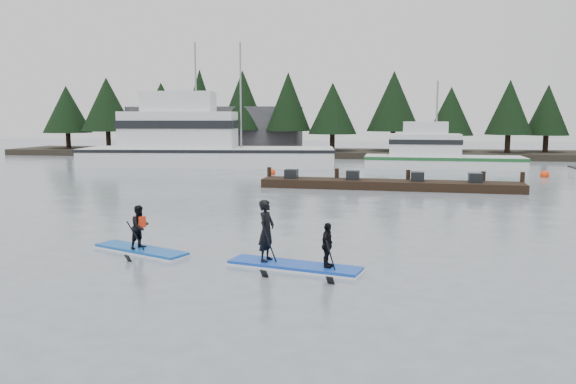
# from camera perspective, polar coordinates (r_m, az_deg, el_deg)

# --- Properties ---
(ground) EXTENTS (160.00, 160.00, 0.00)m
(ground) POSITION_cam_1_polar(r_m,az_deg,el_deg) (15.67, -3.53, -6.87)
(ground) COLOR slate
(ground) RESTS_ON ground
(far_shore) EXTENTS (70.00, 8.00, 0.60)m
(far_shore) POSITION_cam_1_polar(r_m,az_deg,el_deg) (57.01, 5.80, 3.94)
(far_shore) COLOR #2D281E
(far_shore) RESTS_ON ground
(treeline) EXTENTS (60.00, 4.00, 8.00)m
(treeline) POSITION_cam_1_polar(r_m,az_deg,el_deg) (57.03, 5.79, 3.63)
(treeline) COLOR black
(treeline) RESTS_ON ground
(waterfront_building) EXTENTS (18.00, 6.00, 5.00)m
(waterfront_building) POSITION_cam_1_polar(r_m,az_deg,el_deg) (61.32, -7.31, 6.23)
(waterfront_building) COLOR #4C4C51
(waterfront_building) RESTS_ON ground
(fishing_boat_large) EXTENTS (20.51, 7.91, 11.02)m
(fishing_boat_large) POSITION_cam_1_polar(r_m,az_deg,el_deg) (46.11, -8.75, 3.72)
(fishing_boat_large) COLOR white
(fishing_boat_large) RESTS_ON ground
(fishing_boat_medium) EXTENTS (12.00, 3.75, 7.44)m
(fishing_boat_medium) POSITION_cam_1_polar(r_m,az_deg,el_deg) (45.12, 15.03, 3.02)
(fishing_boat_medium) COLOR white
(fishing_boat_medium) RESTS_ON ground
(floating_dock) EXTENTS (14.17, 2.63, 0.47)m
(floating_dock) POSITION_cam_1_polar(r_m,az_deg,el_deg) (31.29, 10.24, 0.73)
(floating_dock) COLOR black
(floating_dock) RESTS_ON ground
(buoy_b) EXTENTS (0.51, 0.51, 0.51)m
(buoy_b) POSITION_cam_1_polar(r_m,az_deg,el_deg) (38.66, -1.67, 1.79)
(buoy_b) COLOR #FD3A0C
(buoy_b) RESTS_ON ground
(buoy_c) EXTENTS (0.57, 0.57, 0.57)m
(buoy_c) POSITION_cam_1_polar(r_m,az_deg,el_deg) (40.56, 24.61, 1.38)
(buoy_c) COLOR #FD3A0C
(buoy_c) RESTS_ON ground
(buoy_a) EXTENTS (0.59, 0.59, 0.59)m
(buoy_a) POSITION_cam_1_polar(r_m,az_deg,el_deg) (45.83, -15.60, 2.43)
(buoy_a) COLOR #FD3A0C
(buoy_a) RESTS_ON ground
(paddleboard_solo) EXTENTS (3.19, 1.96, 1.84)m
(paddleboard_solo) POSITION_cam_1_polar(r_m,az_deg,el_deg) (16.96, -14.77, -4.39)
(paddleboard_solo) COLOR #1250AA
(paddleboard_solo) RESTS_ON ground
(paddleboard_duo) EXTENTS (3.63, 1.71, 2.25)m
(paddleboard_duo) POSITION_cam_1_polar(r_m,az_deg,el_deg) (14.68, 0.24, -5.63)
(paddleboard_duo) COLOR #1342BA
(paddleboard_duo) RESTS_ON ground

